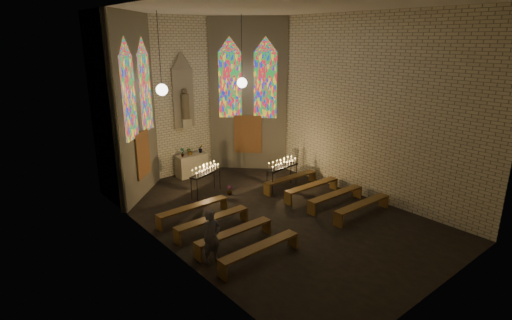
{
  "coord_description": "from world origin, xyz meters",
  "views": [
    {
      "loc": [
        -8.78,
        -9.78,
        6.07
      ],
      "look_at": [
        0.18,
        1.07,
        1.75
      ],
      "focal_mm": 28.0,
      "sensor_mm": 36.0,
      "label": 1
    }
  ],
  "objects_px": {
    "altar": "(192,165)",
    "votive_stand_left": "(206,171)",
    "aisle_flower_pot": "(230,191)",
    "visitor": "(212,237)",
    "votive_stand_right": "(282,165)"
  },
  "relations": [
    {
      "from": "altar",
      "to": "votive_stand_left",
      "type": "xyz_separation_m",
      "value": [
        -0.75,
        -2.36,
        0.49
      ]
    },
    {
      "from": "aisle_flower_pot",
      "to": "votive_stand_left",
      "type": "xyz_separation_m",
      "value": [
        -0.67,
        0.66,
        0.81
      ]
    },
    {
      "from": "votive_stand_left",
      "to": "altar",
      "type": "bearing_deg",
      "value": 52.94
    },
    {
      "from": "altar",
      "to": "visitor",
      "type": "distance_m",
      "value": 7.6
    },
    {
      "from": "votive_stand_left",
      "to": "visitor",
      "type": "xyz_separation_m",
      "value": [
        -2.65,
        -4.43,
        -0.21
      ]
    },
    {
      "from": "aisle_flower_pot",
      "to": "visitor",
      "type": "relative_size",
      "value": 0.23
    },
    {
      "from": "altar",
      "to": "visitor",
      "type": "height_order",
      "value": "visitor"
    },
    {
      "from": "aisle_flower_pot",
      "to": "votive_stand_right",
      "type": "distance_m",
      "value": 2.43
    },
    {
      "from": "altar",
      "to": "votive_stand_right",
      "type": "height_order",
      "value": "votive_stand_right"
    },
    {
      "from": "altar",
      "to": "visitor",
      "type": "bearing_deg",
      "value": -116.62
    },
    {
      "from": "altar",
      "to": "aisle_flower_pot",
      "type": "xyz_separation_m",
      "value": [
        -0.07,
        -3.02,
        -0.32
      ]
    },
    {
      "from": "votive_stand_right",
      "to": "aisle_flower_pot",
      "type": "bearing_deg",
      "value": 153.49
    },
    {
      "from": "votive_stand_left",
      "to": "votive_stand_right",
      "type": "distance_m",
      "value": 3.17
    },
    {
      "from": "votive_stand_left",
      "to": "visitor",
      "type": "bearing_deg",
      "value": -140.39
    },
    {
      "from": "altar",
      "to": "visitor",
      "type": "relative_size",
      "value": 0.89
    }
  ]
}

